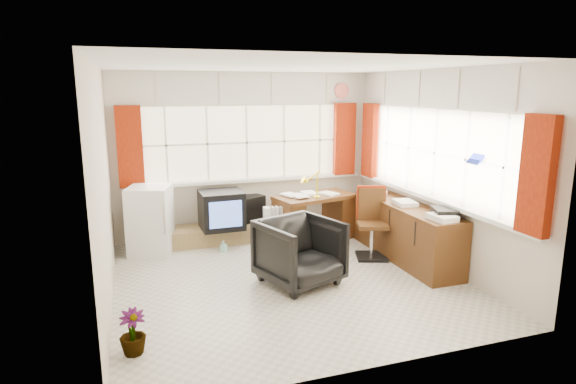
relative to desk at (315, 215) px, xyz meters
name	(u,v)px	position (x,y,z in m)	size (l,w,h in m)	color
ground	(288,279)	(-0.88, -1.36, -0.38)	(4.00, 4.00, 0.00)	beige
room_walls	(288,156)	(-0.88, -1.36, 1.12)	(4.00, 4.00, 4.00)	beige
window_back	(248,175)	(-0.88, 0.58, 0.56)	(3.70, 0.12, 3.60)	#FEF0C9
window_right	(430,192)	(1.06, -1.36, 0.56)	(0.12, 3.70, 3.60)	#FEF0C9
curtains	(330,148)	(0.04, -0.44, 1.07)	(3.83, 3.83, 1.15)	#992408
overhead_cabinets	(333,89)	(0.10, -0.38, 1.87)	(3.98, 3.98, 0.48)	beige
desk	(315,215)	(0.00, 0.00, 0.00)	(1.30, 0.84, 0.73)	#4D3012
desk_lamp	(317,179)	(-0.03, -0.15, 0.58)	(0.15, 0.12, 0.39)	#FBE70A
task_chair	(371,220)	(0.47, -0.91, 0.13)	(0.51, 0.53, 0.96)	black
office_chair	(300,252)	(-0.78, -1.50, 0.00)	(0.83, 0.85, 0.77)	black
radiator	(281,230)	(-0.58, -0.14, -0.14)	(0.40, 0.16, 0.60)	white
credenza	(405,231)	(0.85, -1.16, 0.00)	(0.50, 2.00, 0.85)	#4D3012
file_tray	(444,213)	(0.92, -1.86, 0.42)	(0.26, 0.33, 0.11)	black
tv_bench	(217,234)	(-1.43, 0.36, -0.26)	(1.40, 0.50, 0.25)	#A48752
crt_tv	(222,210)	(-1.37, 0.22, 0.14)	(0.62, 0.58, 0.55)	black
hifi_stack	(247,209)	(-0.93, 0.48, 0.05)	(0.64, 0.54, 0.39)	black
mini_fridge	(150,220)	(-2.38, 0.17, 0.09)	(0.69, 0.70, 0.94)	white
spray_bottle_a	(260,234)	(-0.85, 0.03, -0.23)	(0.12, 0.12, 0.31)	silver
spray_bottle_b	(224,247)	(-1.43, -0.14, -0.30)	(0.08, 0.08, 0.17)	#88CAB9
flower_vase	(132,332)	(-2.68, -2.51, -0.18)	(0.22, 0.22, 0.40)	black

